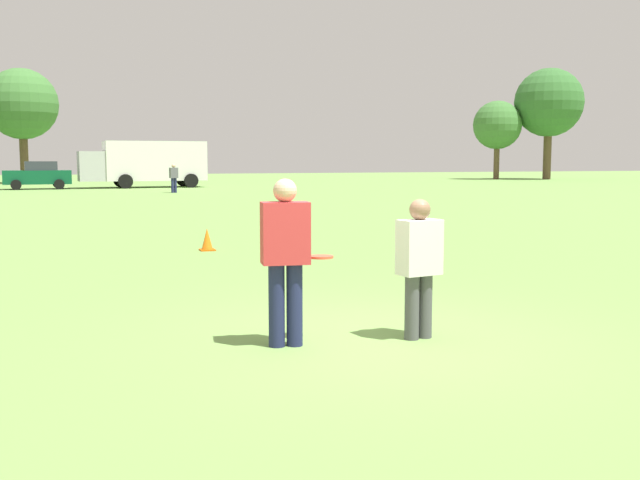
{
  "coord_description": "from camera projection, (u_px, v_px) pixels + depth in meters",
  "views": [
    {
      "loc": [
        -3.16,
        -7.35,
        1.98
      ],
      "look_at": [
        -0.04,
        1.53,
        0.95
      ],
      "focal_mm": 41.54,
      "sensor_mm": 36.0,
      "label": 1
    }
  ],
  "objects": [
    {
      "name": "player_defender",
      "position": [
        419.0,
        261.0,
        8.1
      ],
      "size": [
        0.5,
        0.34,
        1.55
      ],
      "color": "#4C4C51",
      "rests_on": "ground"
    },
    {
      "name": "parked_car_mid_right",
      "position": [
        38.0,
        175.0,
        48.44
      ],
      "size": [
        4.28,
        2.37,
        1.82
      ],
      "color": "#0C4C2D",
      "rests_on": "ground"
    },
    {
      "name": "bystander_far_jogger",
      "position": [
        174.0,
        176.0,
        43.23
      ],
      "size": [
        0.52,
        0.37,
        1.69
      ],
      "color": "#1E234C",
      "rests_on": "ground"
    },
    {
      "name": "ground_plane",
      "position": [
        370.0,
        339.0,
        8.15
      ],
      "size": [
        182.39,
        182.39,
        0.0
      ],
      "primitive_type": "plane",
      "color": "#6B9347"
    },
    {
      "name": "tree_east_birch",
      "position": [
        22.0,
        104.0,
        58.83
      ],
      "size": [
        5.63,
        5.63,
        9.15
      ],
      "color": "brown",
      "rests_on": "ground"
    },
    {
      "name": "traffic_cone",
      "position": [
        207.0,
        240.0,
        16.02
      ],
      "size": [
        0.32,
        0.32,
        0.48
      ],
      "color": "#D8590C",
      "rests_on": "ground"
    },
    {
      "name": "box_truck",
      "position": [
        146.0,
        162.0,
        51.09
      ],
      "size": [
        8.61,
        3.27,
        3.18
      ],
      "color": "white",
      "rests_on": "ground"
    },
    {
      "name": "tree_far_east_pine",
      "position": [
        549.0,
        103.0,
        70.85
      ],
      "size": [
        6.53,
        6.53,
        10.62
      ],
      "color": "brown",
      "rests_on": "ground"
    },
    {
      "name": "frisbee",
      "position": [
        321.0,
        257.0,
        8.03
      ],
      "size": [
        0.27,
        0.27,
        0.03
      ],
      "color": "#E54C33"
    },
    {
      "name": "player_thrower",
      "position": [
        285.0,
        253.0,
        7.76
      ],
      "size": [
        0.53,
        0.35,
        1.78
      ],
      "color": "#1E234C",
      "rests_on": "ground"
    },
    {
      "name": "tree_east_oak",
      "position": [
        497.0,
        125.0,
        71.22
      ],
      "size": [
        4.64,
        4.64,
        7.54
      ],
      "color": "brown",
      "rests_on": "ground"
    }
  ]
}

